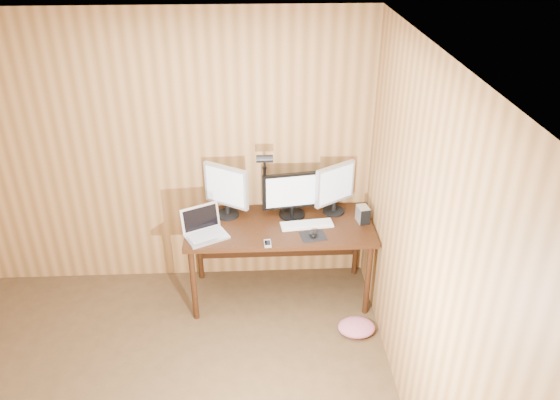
{
  "coord_description": "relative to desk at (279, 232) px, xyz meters",
  "views": [
    {
      "loc": [
        0.74,
        -2.36,
        3.21
      ],
      "look_at": [
        0.93,
        1.58,
        1.02
      ],
      "focal_mm": 35.0,
      "sensor_mm": 36.0,
      "label": 1
    }
  ],
  "objects": [
    {
      "name": "laptop",
      "position": [
        -0.64,
        -0.2,
        0.18
      ],
      "size": [
        0.41,
        0.38,
        0.24
      ],
      "rotation": [
        0.0,
        0.0,
        0.47
      ],
      "color": "silver",
      "rests_on": "desk"
    },
    {
      "name": "monitor_right",
      "position": [
        0.49,
        0.12,
        0.37
      ],
      "size": [
        0.36,
        0.25,
        0.46
      ],
      "rotation": [
        0.0,
        0.0,
        0.57
      ],
      "color": "black",
      "rests_on": "desk"
    },
    {
      "name": "fabric_pile",
      "position": [
        0.62,
        -0.61,
        -0.58
      ],
      "size": [
        0.34,
        0.29,
        0.1
      ],
      "primitive_type": null,
      "rotation": [
        0.0,
        0.0,
        -0.12
      ],
      "color": "#B7586A",
      "rests_on": "floor"
    },
    {
      "name": "hard_drive",
      "position": [
        0.72,
        -0.05,
        0.19
      ],
      "size": [
        0.11,
        0.14,
        0.14
      ],
      "rotation": [
        0.0,
        0.0,
        0.18
      ],
      "color": "silver",
      "rests_on": "desk"
    },
    {
      "name": "room_shell",
      "position": [
        -0.93,
        -1.7,
        0.62
      ],
      "size": [
        4.0,
        4.0,
        4.0
      ],
      "color": "#4B341C",
      "rests_on": "ground"
    },
    {
      "name": "speaker",
      "position": [
        0.76,
        0.07,
        0.18
      ],
      "size": [
        0.05,
        0.05,
        0.11
      ],
      "primitive_type": "cylinder",
      "color": "black",
      "rests_on": "desk"
    },
    {
      "name": "monitor_center",
      "position": [
        0.12,
        0.08,
        0.34
      ],
      "size": [
        0.53,
        0.23,
        0.41
      ],
      "rotation": [
        0.0,
        0.0,
        0.15
      ],
      "color": "black",
      "rests_on": "desk"
    },
    {
      "name": "phone",
      "position": [
        -0.11,
        -0.37,
        0.13
      ],
      "size": [
        0.06,
        0.11,
        0.02
      ],
      "rotation": [
        0.0,
        0.0,
        0.05
      ],
      "color": "silver",
      "rests_on": "desk"
    },
    {
      "name": "desk_lamp",
      "position": [
        -0.12,
        0.16,
        0.5
      ],
      "size": [
        0.14,
        0.2,
        0.62
      ],
      "rotation": [
        0.0,
        0.0,
        -0.11
      ],
      "color": "black",
      "rests_on": "desk"
    },
    {
      "name": "monitor_left",
      "position": [
        -0.45,
        0.11,
        0.38
      ],
      "size": [
        0.38,
        0.26,
        0.48
      ],
      "rotation": [
        0.0,
        0.0,
        -0.55
      ],
      "color": "black",
      "rests_on": "desk"
    },
    {
      "name": "desk",
      "position": [
        0.0,
        0.0,
        0.0
      ],
      "size": [
        1.6,
        0.7,
        0.75
      ],
      "color": "black",
      "rests_on": "floor"
    },
    {
      "name": "mouse",
      "position": [
        0.27,
        -0.27,
        0.14
      ],
      "size": [
        0.07,
        0.11,
        0.04
      ],
      "primitive_type": "ellipsoid",
      "rotation": [
        0.0,
        0.0,
        -0.06
      ],
      "color": "black",
      "rests_on": "mousepad"
    },
    {
      "name": "mousepad",
      "position": [
        0.27,
        -0.27,
        0.12
      ],
      "size": [
        0.23,
        0.2,
        0.0
      ],
      "primitive_type": "cube",
      "rotation": [
        0.0,
        0.0,
        0.16
      ],
      "color": "black",
      "rests_on": "desk"
    },
    {
      "name": "keyboard",
      "position": [
        0.23,
        -0.1,
        0.13
      ],
      "size": [
        0.46,
        0.19,
        0.02
      ],
      "rotation": [
        0.0,
        0.0,
        0.11
      ],
      "color": "white",
      "rests_on": "desk"
    }
  ]
}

